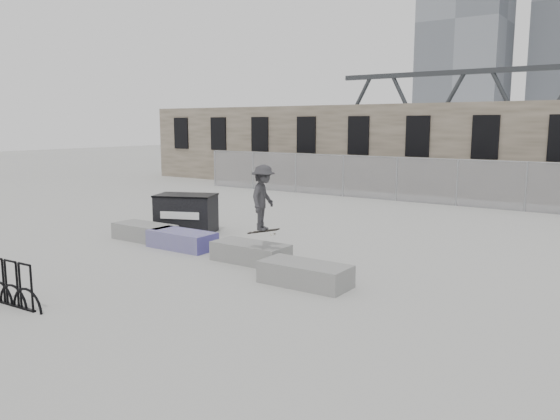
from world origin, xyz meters
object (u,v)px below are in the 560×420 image
(planter_center_left, at_px, (182,239))
(planter_center_right, at_px, (251,252))
(planter_offset, at_px, (305,273))
(dumpster, at_px, (186,213))
(skateboarder, at_px, (263,198))
(planter_far_left, at_px, (145,231))

(planter_center_left, bearing_deg, planter_center_right, -3.08)
(planter_center_right, relative_size, planter_offset, 1.00)
(dumpster, xyz_separation_m, skateboarder, (4.75, -2.24, 1.12))
(planter_far_left, distance_m, planter_center_right, 4.31)
(planter_offset, distance_m, dumpster, 6.94)
(planter_far_left, distance_m, dumpster, 1.65)
(planter_center_right, xyz_separation_m, planter_offset, (2.21, -0.93, 0.00))
(planter_far_left, xyz_separation_m, planter_center_left, (1.75, -0.17, 0.00))
(skateboarder, bearing_deg, planter_center_right, 48.38)
(planter_center_left, xyz_separation_m, planter_center_right, (2.56, -0.14, 0.00))
(planter_center_right, relative_size, skateboarder, 1.18)
(planter_offset, relative_size, skateboarder, 1.18)
(planter_far_left, bearing_deg, skateboarder, -7.32)
(planter_center_left, xyz_separation_m, dumpster, (-1.55, 1.78, 0.36))
(planter_center_right, distance_m, dumpster, 4.54)
(planter_far_left, height_order, planter_center_left, same)
(planter_center_left, height_order, planter_offset, same)
(dumpster, bearing_deg, planter_center_left, -71.85)
(planter_far_left, height_order, planter_offset, same)
(planter_offset, bearing_deg, planter_far_left, 169.25)
(planter_center_right, bearing_deg, skateboarder, -26.58)
(planter_center_left, relative_size, planter_center_right, 1.00)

